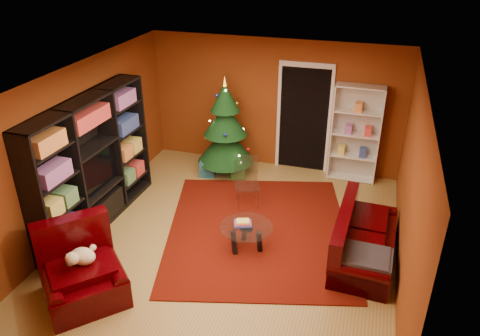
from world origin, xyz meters
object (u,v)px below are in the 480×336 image
(rug, at_px, (258,230))
(sofa, at_px, (366,236))
(gift_box_teal, at_px, (208,168))
(gift_box_red, at_px, (223,157))
(white_bookshelf, at_px, (355,134))
(gift_box_green, at_px, (238,171))
(acrylic_chair, at_px, (247,185))
(media_unit, at_px, (92,164))
(christmas_tree, at_px, (225,127))
(armchair, at_px, (82,272))
(coffee_table, at_px, (246,237))
(dog, at_px, (83,256))

(rug, bearing_deg, sofa, -7.00)
(sofa, bearing_deg, rug, 85.62)
(gift_box_teal, relative_size, gift_box_red, 1.30)
(gift_box_teal, bearing_deg, white_bookshelf, 13.93)
(gift_box_green, height_order, acrylic_chair, acrylic_chair)
(media_unit, distance_m, christmas_tree, 2.74)
(gift_box_red, distance_m, armchair, 4.42)
(sofa, distance_m, acrylic_chair, 2.27)
(rug, xyz_separation_m, coffee_table, (-0.05, -0.51, 0.20))
(acrylic_chair, bearing_deg, dog, -138.77)
(gift_box_red, height_order, white_bookshelf, white_bookshelf)
(sofa, relative_size, acrylic_chair, 2.26)
(gift_box_green, bearing_deg, white_bookshelf, 15.88)
(rug, bearing_deg, christmas_tree, 122.05)
(media_unit, xyz_separation_m, armchair, (0.82, -1.68, -0.65))
(dog, xyz_separation_m, coffee_table, (1.74, 1.57, -0.42))
(coffee_table, bearing_deg, white_bookshelf, 64.42)
(gift_box_red, bearing_deg, white_bookshelf, 0.87)
(coffee_table, bearing_deg, gift_box_red, 115.53)
(christmas_tree, relative_size, dog, 4.96)
(gift_box_green, xyz_separation_m, gift_box_red, (-0.52, 0.56, -0.02))
(christmas_tree, relative_size, coffee_table, 2.46)
(gift_box_red, bearing_deg, gift_box_teal, -98.25)
(christmas_tree, relative_size, armchair, 1.84)
(coffee_table, distance_m, acrylic_chair, 1.28)
(sofa, relative_size, coffee_table, 2.26)
(gift_box_red, xyz_separation_m, coffee_table, (1.31, -2.75, 0.10))
(christmas_tree, distance_m, gift_box_red, 0.95)
(gift_box_teal, xyz_separation_m, gift_box_green, (0.61, 0.07, -0.02))
(christmas_tree, height_order, sofa, christmas_tree)
(rug, relative_size, gift_box_teal, 11.09)
(white_bookshelf, relative_size, armchair, 1.79)
(white_bookshelf, distance_m, acrylic_chair, 2.35)
(gift_box_red, relative_size, acrylic_chair, 0.29)
(white_bookshelf, bearing_deg, acrylic_chair, -135.46)
(white_bookshelf, height_order, sofa, white_bookshelf)
(christmas_tree, xyz_separation_m, acrylic_chair, (0.77, -1.14, -0.56))
(gift_box_green, xyz_separation_m, coffee_table, (0.79, -2.18, 0.08))
(sofa, height_order, acrylic_chair, acrylic_chair)
(gift_box_red, bearing_deg, christmas_tree, -62.12)
(media_unit, bearing_deg, armchair, -62.48)
(coffee_table, bearing_deg, christmas_tree, 115.14)
(armchair, bearing_deg, christmas_tree, 35.44)
(gift_box_red, bearing_deg, media_unit, -114.77)
(sofa, distance_m, coffee_table, 1.77)
(dog, bearing_deg, rug, 3.58)
(christmas_tree, bearing_deg, dog, -99.13)
(armchair, bearing_deg, gift_box_green, 30.41)
(christmas_tree, bearing_deg, acrylic_chair, -55.92)
(gift_box_green, height_order, white_bookshelf, white_bookshelf)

